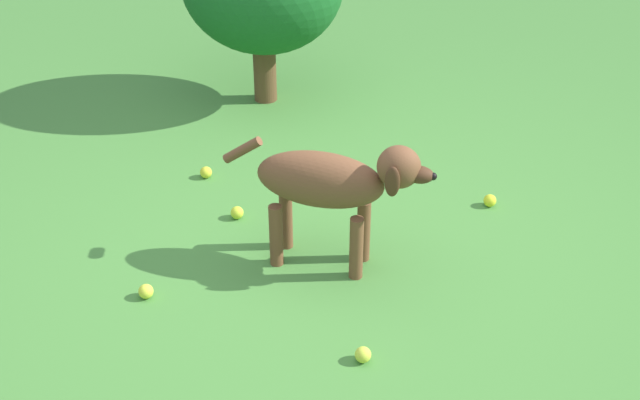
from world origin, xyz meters
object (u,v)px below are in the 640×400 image
at_px(dog, 332,183).
at_px(tennis_ball_0, 206,172).
at_px(tennis_ball_4, 490,201).
at_px(tennis_ball_2, 146,291).
at_px(tennis_ball_3, 237,213).
at_px(tennis_ball_1, 363,355).

xyz_separation_m(dog, tennis_ball_0, (-0.99, 0.35, -0.40)).
xyz_separation_m(tennis_ball_0, tennis_ball_4, (1.46, 0.50, 0.00)).
distance_m(tennis_ball_0, tennis_ball_4, 1.54).
bearing_deg(tennis_ball_2, tennis_ball_0, 112.82).
distance_m(tennis_ball_2, tennis_ball_4, 1.82).
xyz_separation_m(tennis_ball_0, tennis_ball_3, (0.39, -0.26, 0.00)).
xyz_separation_m(dog, tennis_ball_4, (0.47, 0.85, -0.40)).
relative_size(tennis_ball_1, tennis_ball_3, 1.00).
height_order(tennis_ball_1, tennis_ball_4, same).
bearing_deg(tennis_ball_2, tennis_ball_1, 6.58).
distance_m(tennis_ball_1, tennis_ball_3, 1.21).
xyz_separation_m(tennis_ball_1, tennis_ball_4, (0.03, 1.37, 0.00)).
height_order(dog, tennis_ball_0, dog).
bearing_deg(tennis_ball_2, tennis_ball_4, 54.88).
relative_size(tennis_ball_2, tennis_ball_3, 1.00).
bearing_deg(dog, tennis_ball_0, 146.03).
xyz_separation_m(dog, tennis_ball_2, (-0.58, -0.63, -0.40)).
bearing_deg(tennis_ball_2, tennis_ball_3, 92.09).
height_order(tennis_ball_0, tennis_ball_1, same).
height_order(tennis_ball_2, tennis_ball_4, same).
bearing_deg(tennis_ball_4, tennis_ball_1, -91.42).
height_order(dog, tennis_ball_3, dog).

